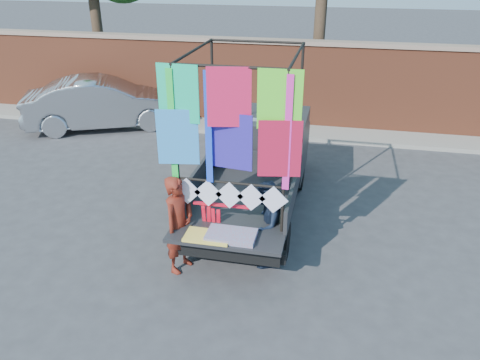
% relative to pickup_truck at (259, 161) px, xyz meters
% --- Properties ---
extents(ground, '(90.00, 90.00, 0.00)m').
position_rel_pickup_truck_xyz_m(ground, '(-0.24, -2.05, -0.87)').
color(ground, '#38383A').
rests_on(ground, ground).
extents(brick_wall, '(30.00, 0.45, 2.61)m').
position_rel_pickup_truck_xyz_m(brick_wall, '(-0.24, 4.95, 0.46)').
color(brick_wall, brown).
rests_on(brick_wall, ground).
extents(curb, '(30.00, 1.20, 0.12)m').
position_rel_pickup_truck_xyz_m(curb, '(-0.24, 4.25, -0.81)').
color(curb, gray).
rests_on(curb, ground).
extents(pickup_truck, '(2.18, 5.47, 3.45)m').
position_rel_pickup_truck_xyz_m(pickup_truck, '(0.00, 0.00, 0.00)').
color(pickup_truck, black).
rests_on(pickup_truck, ground).
extents(sedan, '(4.90, 3.38, 1.53)m').
position_rel_pickup_truck_xyz_m(sedan, '(-5.44, 3.60, -0.10)').
color(sedan, '#ACADB3').
rests_on(sedan, ground).
extents(woman, '(0.57, 0.71, 1.70)m').
position_rel_pickup_truck_xyz_m(woman, '(-0.82, -2.84, -0.01)').
color(woman, maroon).
rests_on(woman, ground).
extents(man, '(0.72, 0.85, 1.55)m').
position_rel_pickup_truck_xyz_m(man, '(0.53, -2.41, -0.09)').
color(man, '#131E31').
rests_on(man, ground).
extents(streamer_bundle, '(0.96, 0.08, 0.66)m').
position_rel_pickup_truck_xyz_m(streamer_bundle, '(-0.25, -2.63, 0.12)').
color(streamer_bundle, red).
rests_on(streamer_bundle, ground).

